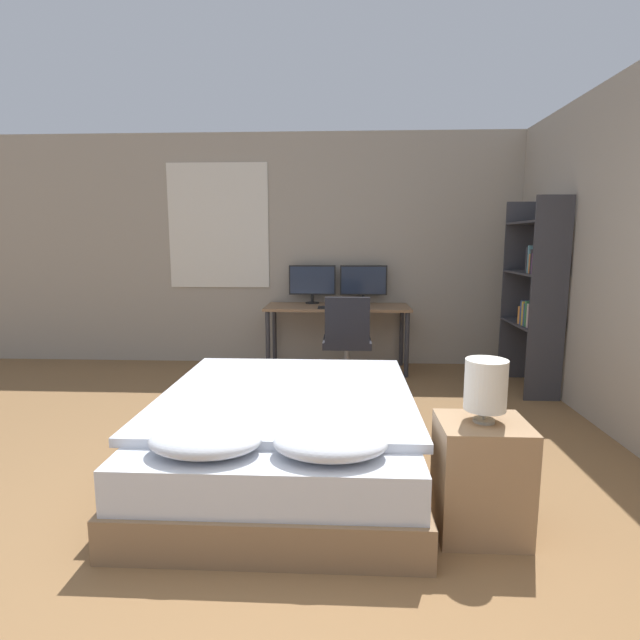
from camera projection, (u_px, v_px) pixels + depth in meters
ground_plane at (307, 620)px, 1.95m from camera, size 20.00×20.00×0.00m
wall_back at (331, 250)px, 5.90m from camera, size 12.00×0.08×2.70m
bed at (286, 433)px, 3.18m from camera, size 1.60×2.04×0.58m
nightstand at (481, 477)px, 2.50m from camera, size 0.43×0.38×0.58m
bedside_lamp at (486, 385)px, 2.43m from camera, size 0.20×0.20×0.31m
desk at (337, 313)px, 5.62m from camera, size 1.61×0.63×0.74m
monitor_left at (312, 282)px, 5.79m from camera, size 0.54×0.16×0.44m
monitor_right at (363, 282)px, 5.77m from camera, size 0.54×0.16×0.44m
keyboard at (337, 307)px, 5.40m from camera, size 0.42×0.13×0.02m
computer_mouse at (365, 307)px, 5.39m from camera, size 0.07×0.05×0.04m
office_chair at (347, 350)px, 4.97m from camera, size 0.52×0.52×0.94m
bookshelf at (536, 290)px, 4.78m from camera, size 0.33×0.83×1.86m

